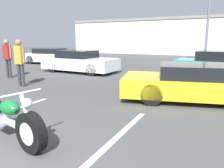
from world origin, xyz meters
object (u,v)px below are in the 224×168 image
object	(u,v)px
light_pole	(210,13)
motorcycle	(4,117)
parked_car_mid_row	(79,62)
spectator_by_show_car	(20,59)
spectator_far_lot	(7,55)
parked_car_right_row	(221,64)
show_car_hood_open	(203,83)
parked_car_left_row	(52,56)

from	to	relation	value
light_pole	motorcycle	distance (m)	16.77
parked_car_mid_row	spectator_by_show_car	xyz separation A→B (m)	(0.19, -4.18, 0.50)
spectator_far_lot	motorcycle	bearing A→B (deg)	-39.17
parked_car_right_row	show_car_hood_open	bearing A→B (deg)	-89.16
parked_car_mid_row	parked_car_left_row	bearing A→B (deg)	150.86
parked_car_right_row	parked_car_mid_row	world-z (taller)	parked_car_right_row
spectator_by_show_car	motorcycle	bearing A→B (deg)	-44.68
parked_car_left_row	spectator_far_lot	world-z (taller)	spectator_far_lot
light_pole	spectator_far_lot	world-z (taller)	light_pole
light_pole	motorcycle	world-z (taller)	light_pole
motorcycle	spectator_far_lot	bearing A→B (deg)	151.62
motorcycle	spectator_by_show_car	world-z (taller)	spectator_by_show_car
parked_car_left_row	spectator_by_show_car	world-z (taller)	spectator_by_show_car
motorcycle	parked_car_right_row	bearing A→B (deg)	81.36
show_car_hood_open	parked_car_left_row	bearing A→B (deg)	137.25
spectator_by_show_car	spectator_far_lot	world-z (taller)	spectator_far_lot
parked_car_mid_row	spectator_far_lot	size ratio (longest dim) A/B	2.38
light_pole	parked_car_left_row	distance (m)	12.43
light_pole	parked_car_right_row	bearing A→B (deg)	-80.14
parked_car_right_row	spectator_by_show_car	world-z (taller)	spectator_by_show_car
show_car_hood_open	spectator_by_show_car	bearing A→B (deg)	173.84
parked_car_right_row	spectator_far_lot	size ratio (longest dim) A/B	2.60
show_car_hood_open	parked_car_mid_row	bearing A→B (deg)	139.53
spectator_by_show_car	light_pole	bearing A→B (deg)	65.79
parked_car_left_row	parked_car_mid_row	xyz separation A→B (m)	(4.44, -2.72, 0.01)
light_pole	parked_car_left_row	bearing A→B (deg)	-150.15
motorcycle	parked_car_left_row	bearing A→B (deg)	138.85
show_car_hood_open	parked_car_right_row	size ratio (longest dim) A/B	1.05
show_car_hood_open	spectator_far_lot	world-z (taller)	show_car_hood_open
parked_car_right_row	parked_car_left_row	xyz separation A→B (m)	(-11.53, 0.42, -0.01)
parked_car_mid_row	show_car_hood_open	bearing A→B (deg)	-23.63
parked_car_left_row	motorcycle	bearing A→B (deg)	-57.38
show_car_hood_open	motorcycle	bearing A→B (deg)	-139.44
show_car_hood_open	parked_car_right_row	distance (m)	5.54
motorcycle	show_car_hood_open	distance (m)	5.29
parked_car_right_row	spectator_far_lot	distance (m)	10.49
parked_car_right_row	spectator_far_lot	xyz separation A→B (m)	(-9.02, -5.35, 0.51)
light_pole	parked_car_left_row	world-z (taller)	light_pole
parked_car_mid_row	spectator_far_lot	bearing A→B (deg)	-120.00
parked_car_mid_row	spectator_by_show_car	bearing A→B (deg)	-85.12
motorcycle	spectator_far_lot	distance (m)	7.18
parked_car_left_row	parked_car_right_row	bearing A→B (deg)	-7.53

